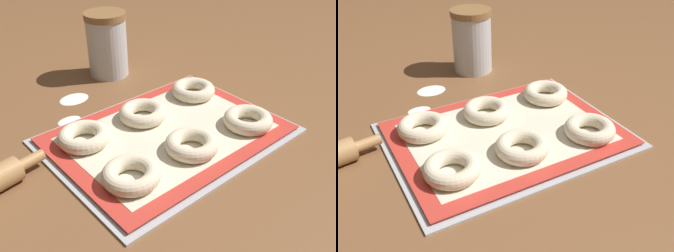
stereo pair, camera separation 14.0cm
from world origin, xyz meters
TOP-DOWN VIEW (x-y plane):
  - ground_plane at (0.00, 0.00)m, footprint 2.80×2.80m
  - baking_tray at (-0.01, 0.01)m, footprint 0.46×0.35m
  - baking_mat at (-0.01, 0.01)m, footprint 0.44×0.32m
  - bagel_front_left at (-0.16, -0.06)m, footprint 0.10×0.10m
  - bagel_front_center at (-0.02, -0.06)m, footprint 0.10×0.10m
  - bagel_front_right at (0.13, -0.08)m, footprint 0.10×0.10m
  - bagel_back_left at (-0.15, 0.09)m, footprint 0.10×0.10m
  - bagel_back_center at (-0.02, 0.09)m, footprint 0.10×0.10m
  - bagel_back_right at (0.14, 0.09)m, footprint 0.10×0.10m
  - flour_canister at (0.07, 0.34)m, footprint 0.11×0.11m
  - flour_patch_near at (-0.07, 0.28)m, footprint 0.07×0.06m
  - flour_patch_far at (-0.13, 0.20)m, footprint 0.05×0.03m

SIDE VIEW (x-z plane):
  - ground_plane at x=0.00m, z-range 0.00..0.00m
  - flour_patch_near at x=-0.07m, z-range 0.00..0.00m
  - flour_patch_far at x=-0.13m, z-range 0.00..0.00m
  - baking_tray at x=-0.01m, z-range 0.00..0.01m
  - baking_mat at x=-0.01m, z-range 0.01..0.01m
  - bagel_front_left at x=-0.16m, z-range 0.01..0.04m
  - bagel_front_center at x=-0.02m, z-range 0.01..0.04m
  - bagel_front_right at x=0.13m, z-range 0.01..0.04m
  - bagel_back_left at x=-0.15m, z-range 0.01..0.04m
  - bagel_back_center at x=-0.02m, z-range 0.01..0.04m
  - bagel_back_right at x=0.14m, z-range 0.01..0.04m
  - flour_canister at x=0.07m, z-range 0.00..0.17m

